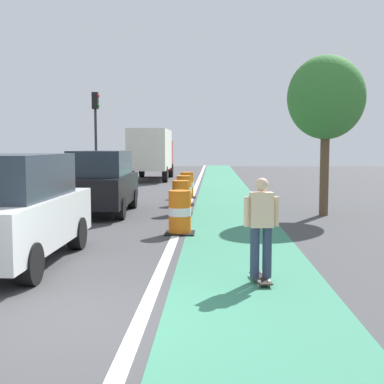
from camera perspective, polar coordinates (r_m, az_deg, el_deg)
ground_plane at (r=6.68m, az=-13.94°, el=-14.17°), size 100.00×100.00×0.00m
bike_lane_strip at (r=18.19m, az=4.18°, el=-1.79°), size 2.50×80.00×0.01m
lane_divider_stripe at (r=18.20m, az=-0.54°, el=-1.77°), size 0.20×80.00×0.01m
skateboarder_on_lane at (r=8.28m, az=7.69°, el=-3.80°), size 0.57×0.82×1.69m
parked_suv_nearest at (r=10.03m, az=-19.38°, el=-1.77°), size 1.92×4.60×2.04m
parked_suv_second at (r=16.89m, az=-10.04°, el=1.13°), size 2.01×4.65×2.04m
traffic_barrel_front at (r=12.80m, az=-1.36°, el=-2.32°), size 0.73×0.73×1.09m
traffic_barrel_mid at (r=16.47m, az=-1.24°, el=-0.65°), size 0.73×0.73×1.09m
traffic_barrel_back at (r=19.14m, az=-0.89°, el=0.15°), size 0.73×0.73×1.09m
traffic_barrel_far at (r=21.73m, az=-0.56°, el=0.75°), size 0.73×0.73×1.09m
delivery_truck_down_block at (r=33.47m, az=-4.47°, el=4.52°), size 2.43×7.63×3.23m
traffic_light_corner at (r=28.71m, az=-10.64°, el=7.65°), size 0.41×0.32×5.10m
street_tree_sidewalk at (r=16.75m, az=14.66°, el=10.02°), size 2.40×2.40×5.00m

